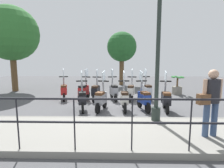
{
  "coord_description": "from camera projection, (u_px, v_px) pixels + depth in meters",
  "views": [
    {
      "loc": [
        -7.51,
        0.32,
        1.94
      ],
      "look_at": [
        0.2,
        0.5,
        0.9
      ],
      "focal_mm": 28.0,
      "sensor_mm": 36.0,
      "label": 1
    }
  ],
  "objects": [
    {
      "name": "ground_plane",
      "position": [
        123.0,
        105.0,
        7.69
      ],
      "size": [
        28.0,
        28.0,
        0.0
      ],
      "primitive_type": "plane",
      "color": "#4C4C4F"
    },
    {
      "name": "promenade_walkway",
      "position": [
        128.0,
        132.0,
        4.56
      ],
      "size": [
        2.2,
        20.0,
        0.15
      ],
      "color": "gray",
      "rests_on": "ground_plane"
    },
    {
      "name": "fence_railing",
      "position": [
        132.0,
        115.0,
        3.41
      ],
      "size": [
        0.04,
        16.03,
        1.07
      ],
      "color": "black",
      "rests_on": "promenade_walkway"
    },
    {
      "name": "lamp_post_near",
      "position": [
        158.0,
        60.0,
        5.03
      ],
      "size": [
        0.26,
        0.9,
        4.12
      ],
      "color": "#232D28",
      "rests_on": "promenade_walkway"
    },
    {
      "name": "pedestrian_with_bag",
      "position": [
        211.0,
        98.0,
        4.05
      ],
      "size": [
        0.39,
        0.64,
        1.59
      ],
      "rotation": [
        0.0,
        0.0,
        0.21
      ],
      "color": "#384C70",
      "rests_on": "promenade_walkway"
    },
    {
      "name": "tree_large",
      "position": [
        11.0,
        34.0,
        10.71
      ],
      "size": [
        3.32,
        3.32,
        5.25
      ],
      "color": "brown",
      "rests_on": "ground_plane"
    },
    {
      "name": "tree_distant",
      "position": [
        122.0,
        47.0,
        13.61
      ],
      "size": [
        2.3,
        2.3,
        4.15
      ],
      "color": "brown",
      "rests_on": "ground_plane"
    },
    {
      "name": "potted_palm",
      "position": [
        177.0,
        87.0,
        10.06
      ],
      "size": [
        1.06,
        0.66,
        1.05
      ],
      "color": "slate",
      "rests_on": "ground_plane"
    },
    {
      "name": "scooter_near_0",
      "position": [
        166.0,
        99.0,
        6.69
      ],
      "size": [
        1.23,
        0.44,
        1.54
      ],
      "rotation": [
        0.0,
        0.0,
        -0.13
      ],
      "color": "black",
      "rests_on": "ground_plane"
    },
    {
      "name": "scooter_near_1",
      "position": [
        144.0,
        98.0,
        6.8
      ],
      "size": [
        1.21,
        0.51,
        1.54
      ],
      "rotation": [
        0.0,
        0.0,
        0.24
      ],
      "color": "black",
      "rests_on": "ground_plane"
    },
    {
      "name": "scooter_near_2",
      "position": [
        124.0,
        98.0,
        6.8
      ],
      "size": [
        1.23,
        0.44,
        1.54
      ],
      "rotation": [
        0.0,
        0.0,
        0.04
      ],
      "color": "black",
      "rests_on": "ground_plane"
    },
    {
      "name": "scooter_near_3",
      "position": [
        101.0,
        99.0,
        6.74
      ],
      "size": [
        1.21,
        0.51,
        1.54
      ],
      "rotation": [
        0.0,
        0.0,
        -0.24
      ],
      "color": "black",
      "rests_on": "ground_plane"
    },
    {
      "name": "scooter_near_4",
      "position": [
        82.0,
        98.0,
        6.78
      ],
      "size": [
        1.22,
        0.49,
        1.54
      ],
      "rotation": [
        0.0,
        0.0,
        0.21
      ],
      "color": "black",
      "rests_on": "ground_plane"
    },
    {
      "name": "scooter_far_0",
      "position": [
        147.0,
        90.0,
        8.62
      ],
      "size": [
        1.23,
        0.46,
        1.54
      ],
      "rotation": [
        0.0,
        0.0,
        0.15
      ],
      "color": "black",
      "rests_on": "ground_plane"
    },
    {
      "name": "scooter_far_1",
      "position": [
        131.0,
        91.0,
        8.5
      ],
      "size": [
        1.22,
        0.49,
        1.54
      ],
      "rotation": [
        0.0,
        0.0,
        -0.2
      ],
      "color": "black",
      "rests_on": "ground_plane"
    },
    {
      "name": "scooter_far_2",
      "position": [
        114.0,
        91.0,
        8.53
      ],
      "size": [
        1.21,
        0.52,
        1.54
      ],
      "rotation": [
        0.0,
        0.0,
        0.25
      ],
      "color": "black",
      "rests_on": "ground_plane"
    },
    {
      "name": "scooter_far_3",
      "position": [
        96.0,
        91.0,
        8.43
      ],
      "size": [
        1.23,
        0.44,
        1.54
      ],
      "rotation": [
        0.0,
        0.0,
        -0.12
      ],
      "color": "black",
      "rests_on": "ground_plane"
    },
    {
      "name": "scooter_far_4",
      "position": [
        84.0,
        91.0,
        8.5
      ],
      "size": [
        1.21,
        0.53,
        1.54
      ],
      "rotation": [
        0.0,
        0.0,
        -0.27
      ],
      "color": "black",
      "rests_on": "ground_plane"
    },
    {
      "name": "scooter_far_5",
      "position": [
        64.0,
        90.0,
        8.63
      ],
      "size": [
        1.21,
        0.53,
        1.54
      ],
      "rotation": [
        0.0,
        0.0,
        0.27
      ],
      "color": "black",
      "rests_on": "ground_plane"
    }
  ]
}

